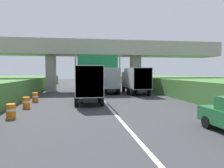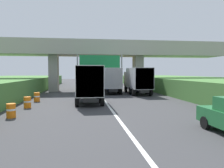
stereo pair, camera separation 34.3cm
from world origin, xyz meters
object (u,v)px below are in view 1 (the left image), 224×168
truck_yellow (102,78)px  construction_barrel_5 (35,97)px  truck_silver (135,79)px  construction_barrel_3 (11,111)px  truck_black (108,79)px  construction_barrel_4 (26,103)px  truck_blue (88,82)px  overhead_highway_sign (98,65)px

truck_yellow → construction_barrel_5: bearing=-118.4°
truck_silver → construction_barrel_3: size_ratio=8.11×
truck_black → construction_barrel_3: (-8.21, -15.05, -1.47)m
truck_yellow → construction_barrel_4: 20.83m
truck_yellow → truck_black: bearing=-90.7°
truck_blue → truck_silver: bearing=46.9°
overhead_highway_sign → truck_silver: 5.31m
truck_blue → truck_black: (3.16, 8.91, 0.00)m
truck_black → truck_yellow: bearing=89.3°
truck_yellow → construction_barrel_4: size_ratio=8.11×
overhead_highway_sign → construction_barrel_5: 9.41m
overhead_highway_sign → construction_barrel_3: size_ratio=6.53×
construction_barrel_4 → truck_yellow: bearing=66.6°
truck_blue → truck_silver: size_ratio=1.00×
truck_silver → construction_barrel_4: bearing=-140.7°
truck_blue → truck_black: same height
truck_blue → construction_barrel_3: truck_blue is taller
truck_blue → construction_barrel_4: 5.76m
construction_barrel_5 → overhead_highway_sign: bearing=40.8°
truck_yellow → construction_barrel_3: 24.28m
overhead_highway_sign → truck_blue: overhead_highway_sign is taller
overhead_highway_sign → truck_black: 3.10m
overhead_highway_sign → construction_barrel_5: overhead_highway_sign is taller
truck_blue → overhead_highway_sign: bearing=77.1°
truck_yellow → construction_barrel_3: size_ratio=8.11×
overhead_highway_sign → construction_barrel_3: bearing=-116.8°
truck_silver → construction_barrel_3: 17.62m
truck_black → truck_blue: bearing=-109.5°
overhead_highway_sign → construction_barrel_4: size_ratio=6.53×
truck_yellow → construction_barrel_4: truck_yellow is taller
construction_barrel_3 → construction_barrel_4: 3.70m
overhead_highway_sign → truck_silver: size_ratio=0.81×
truck_black → construction_barrel_3: 17.21m
overhead_highway_sign → truck_blue: size_ratio=0.81×
overhead_highway_sign → construction_barrel_3: 15.10m
truck_blue → truck_yellow: 16.94m
overhead_highway_sign → truck_black: bearing=50.7°
truck_silver → construction_barrel_4: (-11.57, -9.46, -1.47)m
truck_blue → construction_barrel_4: size_ratio=8.11×
truck_yellow → construction_barrel_5: 17.54m
construction_barrel_3 → truck_blue: bearing=50.6°
construction_barrel_3 → construction_barrel_5: 7.39m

